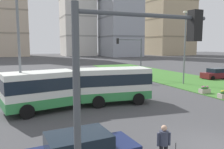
% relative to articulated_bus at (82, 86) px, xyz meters
% --- Properties ---
extents(ground_plane, '(260.00, 260.00, 0.00)m').
position_rel_articulated_bus_xyz_m(ground_plane, '(3.98, -9.79, -1.65)').
color(ground_plane, '#424244').
extents(articulated_bus, '(12.06, 3.61, 3.00)m').
position_rel_articulated_bus_xyz_m(articulated_bus, '(0.00, 0.00, 0.00)').
color(articulated_bus, silver).
rests_on(articulated_bus, ground).
extents(car_maroon_sedan, '(4.41, 2.04, 1.58)m').
position_rel_articulated_bus_xyz_m(car_maroon_sedan, '(22.30, 7.17, -0.90)').
color(car_maroon_sedan, maroon).
rests_on(car_maroon_sedan, ground).
extents(car_grey_wagon, '(4.40, 2.02, 1.58)m').
position_rel_articulated_bus_xyz_m(car_grey_wagon, '(-2.06, 14.14, -0.90)').
color(car_grey_wagon, slate).
rests_on(car_grey_wagon, ground).
extents(pedestrian_crossing, '(0.56, 0.36, 1.74)m').
position_rel_articulated_bus_xyz_m(pedestrian_crossing, '(0.67, -10.22, -0.65)').
color(pedestrian_crossing, black).
rests_on(pedestrian_crossing, ground).
extents(flower_planter_2, '(1.10, 0.56, 0.74)m').
position_rel_articulated_bus_xyz_m(flower_planter_2, '(12.86, -2.52, -1.23)').
color(flower_planter_2, '#B7AD9E').
rests_on(flower_planter_2, grass_median).
extents(flower_planter_3, '(1.10, 0.56, 0.74)m').
position_rel_articulated_bus_xyz_m(flower_planter_3, '(12.86, -0.14, -1.23)').
color(flower_planter_3, '#B7AD9E').
rests_on(flower_planter_3, grass_median).
extents(traffic_light_near_left, '(3.56, 0.28, 5.84)m').
position_rel_articulated_bus_xyz_m(traffic_light_near_left, '(-2.37, -12.79, 2.36)').
color(traffic_light_near_left, '#474C51').
rests_on(traffic_light_near_left, ground).
extents(traffic_light_far_right, '(4.23, 0.28, 5.94)m').
position_rel_articulated_bus_xyz_m(traffic_light_far_right, '(11.07, 12.21, 2.46)').
color(traffic_light_far_right, '#474C51').
rests_on(traffic_light_far_right, ground).
extents(streetlight_left, '(0.70, 0.28, 8.73)m').
position_rel_articulated_bus_xyz_m(streetlight_left, '(-4.52, -0.13, 3.16)').
color(streetlight_left, slate).
rests_on(streetlight_left, ground).
extents(streetlight_median, '(0.70, 0.28, 9.11)m').
position_rel_articulated_bus_xyz_m(streetlight_median, '(14.76, 5.34, 3.34)').
color(streetlight_median, slate).
rests_on(streetlight_median, ground).
extents(apartment_tower_westcentre, '(16.22, 15.69, 49.08)m').
position_rel_articulated_bus_xyz_m(apartment_tower_westcentre, '(-7.46, 95.97, 22.91)').
color(apartment_tower_westcentre, '#C6B299').
rests_on(apartment_tower_westcentre, ground).
extents(apartment_tower_centre, '(14.71, 15.60, 35.57)m').
position_rel_articulated_bus_xyz_m(apartment_tower_centre, '(22.79, 91.12, 16.15)').
color(apartment_tower_centre, silver).
rests_on(apartment_tower_centre, ground).
extents(apartment_tower_eastcentre, '(14.97, 19.10, 42.47)m').
position_rel_articulated_bus_xyz_m(apartment_tower_eastcentre, '(39.26, 78.07, 19.60)').
color(apartment_tower_eastcentre, '#9EA3AD').
rests_on(apartment_tower_eastcentre, ground).
extents(apartment_tower_east, '(20.79, 17.63, 35.28)m').
position_rel_articulated_bus_xyz_m(apartment_tower_east, '(68.36, 80.35, 16.01)').
color(apartment_tower_east, tan).
rests_on(apartment_tower_east, ground).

